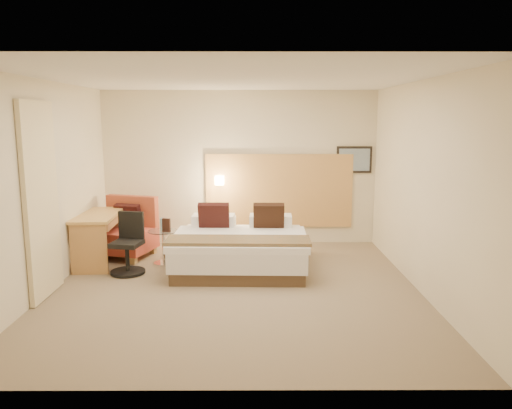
{
  "coord_description": "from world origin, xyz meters",
  "views": [
    {
      "loc": [
        0.26,
        -6.3,
        2.21
      ],
      "look_at": [
        0.28,
        0.63,
        1.02
      ],
      "focal_mm": 35.0,
      "sensor_mm": 36.0,
      "label": 1
    }
  ],
  "objects_px": {
    "bed": "(241,247)",
    "desk": "(100,224)",
    "side_table": "(164,245)",
    "lounge_chair": "(125,233)",
    "desk_chair": "(128,249)"
  },
  "relations": [
    {
      "from": "desk",
      "to": "lounge_chair",
      "type": "bearing_deg",
      "value": 57.78
    },
    {
      "from": "bed",
      "to": "side_table",
      "type": "relative_size",
      "value": 3.4
    },
    {
      "from": "bed",
      "to": "desk_chair",
      "type": "height_order",
      "value": "bed"
    },
    {
      "from": "side_table",
      "to": "desk_chair",
      "type": "relative_size",
      "value": 0.67
    },
    {
      "from": "bed",
      "to": "desk",
      "type": "distance_m",
      "value": 2.2
    },
    {
      "from": "side_table",
      "to": "desk",
      "type": "distance_m",
      "value": 1.03
    },
    {
      "from": "desk",
      "to": "desk_chair",
      "type": "bearing_deg",
      "value": -42.71
    },
    {
      "from": "lounge_chair",
      "to": "desk_chair",
      "type": "bearing_deg",
      "value": -73.16
    },
    {
      "from": "bed",
      "to": "side_table",
      "type": "distance_m",
      "value": 1.21
    },
    {
      "from": "bed",
      "to": "desk",
      "type": "height_order",
      "value": "bed"
    },
    {
      "from": "side_table",
      "to": "desk",
      "type": "height_order",
      "value": "desk"
    },
    {
      "from": "lounge_chair",
      "to": "desk_chair",
      "type": "height_order",
      "value": "lounge_chair"
    },
    {
      "from": "side_table",
      "to": "bed",
      "type": "bearing_deg",
      "value": -8.87
    },
    {
      "from": "bed",
      "to": "desk",
      "type": "relative_size",
      "value": 1.57
    },
    {
      "from": "lounge_chair",
      "to": "desk",
      "type": "bearing_deg",
      "value": -122.22
    }
  ]
}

